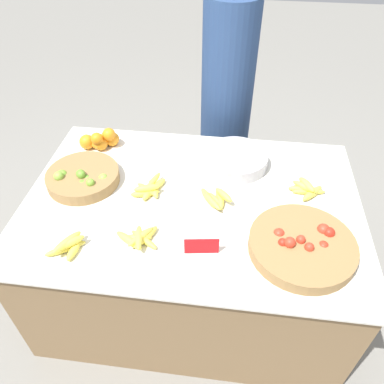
{
  "coord_description": "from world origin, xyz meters",
  "views": [
    {
      "loc": [
        0.16,
        -1.27,
        1.93
      ],
      "look_at": [
        0.0,
        0.0,
        0.77
      ],
      "focal_mm": 35.0,
      "sensor_mm": 36.0,
      "label": 1
    }
  ],
  "objects_px": {
    "lime_bowl": "(83,177)",
    "tomato_basket": "(302,246)",
    "price_sign": "(202,246)",
    "vendor_person": "(226,108)",
    "metal_bowl": "(236,160)"
  },
  "relations": [
    {
      "from": "lime_bowl",
      "to": "vendor_person",
      "type": "distance_m",
      "value": 1.04
    },
    {
      "from": "price_sign",
      "to": "vendor_person",
      "type": "xyz_separation_m",
      "value": [
        0.03,
        1.18,
        -0.03
      ]
    },
    {
      "from": "metal_bowl",
      "to": "tomato_basket",
      "type": "bearing_deg",
      "value": -61.3
    },
    {
      "from": "lime_bowl",
      "to": "price_sign",
      "type": "relative_size",
      "value": 2.53
    },
    {
      "from": "lime_bowl",
      "to": "tomato_basket",
      "type": "bearing_deg",
      "value": -16.19
    },
    {
      "from": "tomato_basket",
      "to": "metal_bowl",
      "type": "bearing_deg",
      "value": 118.7
    },
    {
      "from": "lime_bowl",
      "to": "vendor_person",
      "type": "height_order",
      "value": "vendor_person"
    },
    {
      "from": "vendor_person",
      "to": "tomato_basket",
      "type": "bearing_deg",
      "value": -71.28
    },
    {
      "from": "metal_bowl",
      "to": "vendor_person",
      "type": "bearing_deg",
      "value": 98.24
    },
    {
      "from": "tomato_basket",
      "to": "vendor_person",
      "type": "bearing_deg",
      "value": 108.72
    },
    {
      "from": "tomato_basket",
      "to": "vendor_person",
      "type": "distance_m",
      "value": 1.17
    },
    {
      "from": "tomato_basket",
      "to": "metal_bowl",
      "type": "height_order",
      "value": "tomato_basket"
    },
    {
      "from": "price_sign",
      "to": "vendor_person",
      "type": "distance_m",
      "value": 1.18
    },
    {
      "from": "metal_bowl",
      "to": "lime_bowl",
      "type": "bearing_deg",
      "value": -162.35
    },
    {
      "from": "tomato_basket",
      "to": "metal_bowl",
      "type": "relative_size",
      "value": 1.33
    }
  ]
}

